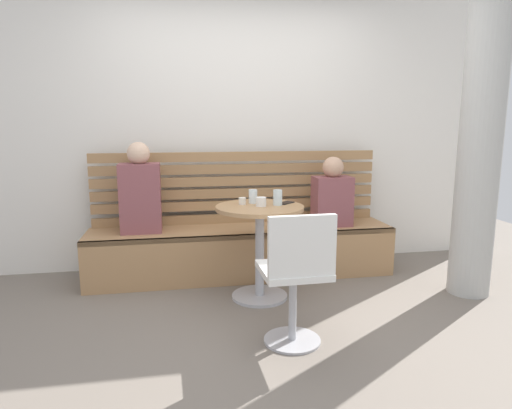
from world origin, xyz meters
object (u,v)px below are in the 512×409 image
Objects in this scene: person_child_left at (332,195)px; cup_glass_tall at (278,197)px; cafe_table at (260,234)px; cup_water_clear at (253,196)px; phone_on_table at (286,203)px; cup_ceramic_white at (261,202)px; cup_espresso_small at (242,201)px; white_chair at (296,274)px; booth_bench at (242,252)px; person_adult at (140,192)px.

person_child_left is 0.81m from cup_glass_tall.
person_child_left is (0.77, 0.52, 0.20)m from cafe_table.
cup_water_clear reaches higher than phone_on_table.
cup_espresso_small is (-0.13, 0.10, -0.01)m from cup_ceramic_white.
person_child_left is 11.26× the size of cup_espresso_small.
white_chair is at bearing -78.05° from cup_espresso_small.
person_child_left reaches higher than booth_bench.
white_chair reaches higher than cup_espresso_small.
person_child_left is (1.70, -0.05, -0.07)m from person_adult.
booth_bench is 24.55× the size of cup_water_clear.
white_chair is 7.08× the size of cup_glass_tall.
cup_water_clear reaches higher than cafe_table.
cup_water_clear is at bearing -153.91° from person_child_left.
person_adult reaches higher than white_chair.
white_chair is 1.73m from person_adult.
cup_espresso_small is (-0.09, -0.04, -0.03)m from cup_water_clear.
cup_espresso_small is at bearing 48.15° from phone_on_table.
booth_bench is 22.50× the size of cup_glass_tall.
person_adult is 5.51× the size of phone_on_table.
phone_on_table is (0.26, -0.05, -0.05)m from cup_water_clear.
cup_glass_tall is 1.09× the size of cup_water_clear.
white_chair reaches higher than cafe_table.
cup_ceramic_white is 0.57× the size of phone_on_table.
cup_ceramic_white is (-0.14, -0.02, -0.03)m from cup_glass_tall.
person_child_left is (0.83, -0.03, 0.50)m from booth_bench.
cup_glass_tall is at bearing -34.02° from cup_water_clear.
cup_water_clear is 0.79× the size of phone_on_table.
person_adult reaches higher than cup_water_clear.
person_child_left is 5.73× the size of cup_water_clear.
cup_glass_tall reaches higher than booth_bench.
cup_ceramic_white is at bearing -75.26° from cup_water_clear.
cup_glass_tall is (0.14, 0.01, 0.28)m from cafe_table.
cup_espresso_small is at bearing 146.23° from cafe_table.
cup_espresso_small is at bearing 164.01° from cup_glass_tall.
person_adult is at bearing 147.96° from cup_ceramic_white.
person_adult is 7.02× the size of cup_water_clear.
cup_espresso_small is at bearing -98.28° from booth_bench.
booth_bench is 19.29× the size of phone_on_table.
cup_glass_tall is at bearing -27.68° from person_adult.
white_chair is 6.07× the size of phone_on_table.
booth_bench is at bearing 96.16° from cup_ceramic_white.
person_child_left is at bearing -91.87° from phone_on_table.
cup_water_clear is at bearing 95.95° from white_chair.
white_chair is at bearing 129.16° from phone_on_table.
booth_bench is at bearing 95.11° from white_chair.
booth_bench is 3.18× the size of white_chair.
cup_glass_tall is (0.07, 0.82, 0.34)m from white_chair.
cafe_table is at bearing -177.55° from cup_glass_tall.
person_child_left is at bearing 26.09° from cup_water_clear.
cup_glass_tall is 0.12m from phone_on_table.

